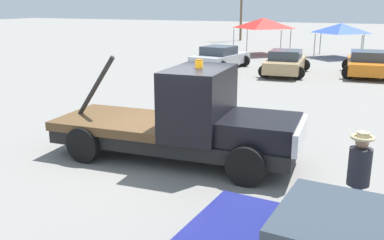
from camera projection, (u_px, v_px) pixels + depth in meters
The scene contains 9 objects.
ground_plane at pixel (174, 158), 10.79m from camera, with size 160.00×160.00×0.00m, color gray.
tow_truck at pixel (188, 122), 10.41m from camera, with size 6.24×2.48×2.52m.
person_near_truck at pixel (359, 173), 7.17m from camera, with size 0.39×0.39×1.74m.
parked_car_silver at pixel (220, 58), 25.42m from camera, with size 2.88×4.51×1.34m.
parked_car_tan at pixel (286, 63), 23.27m from camera, with size 2.57×4.47×1.34m.
parked_car_orange at pixel (367, 64), 22.89m from camera, with size 2.76×4.62×1.34m.
canopy_tent_red at pixel (264, 23), 31.84m from camera, with size 3.54×3.54×2.73m.
canopy_tent_blue at pixel (341, 28), 30.15m from camera, with size 3.11×3.11×2.41m.
traffic_cone at pixel (222, 108), 14.92m from camera, with size 0.40×0.40×0.55m.
Camera 1 is at (4.47, -9.13, 3.78)m, focal length 40.00 mm.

